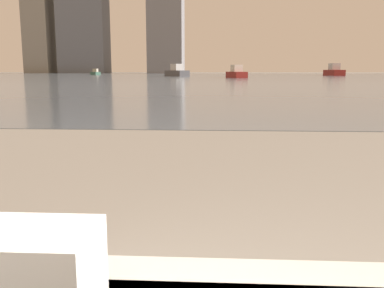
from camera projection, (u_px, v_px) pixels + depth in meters
name	position (u px, v px, depth m)	size (l,w,h in m)	color
towel_stack	(12.00, 273.00, 0.74)	(0.29, 0.18, 0.16)	white
harbor_water	(217.00, 76.00, 61.04)	(180.00, 110.00, 0.01)	slate
harbor_boat_0	(236.00, 73.00, 50.51)	(2.48, 4.30, 1.53)	maroon
harbor_boat_1	(177.00, 72.00, 62.63)	(4.01, 4.87, 1.79)	#4C4C51
harbor_boat_2	(334.00, 71.00, 69.37)	(2.31, 5.40, 1.97)	maroon
harbor_boat_4	(95.00, 73.00, 80.28)	(1.15, 3.05, 1.13)	#335647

